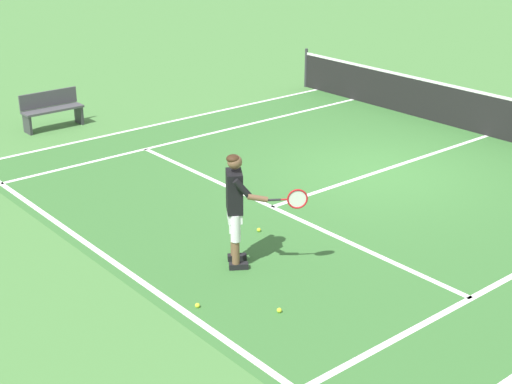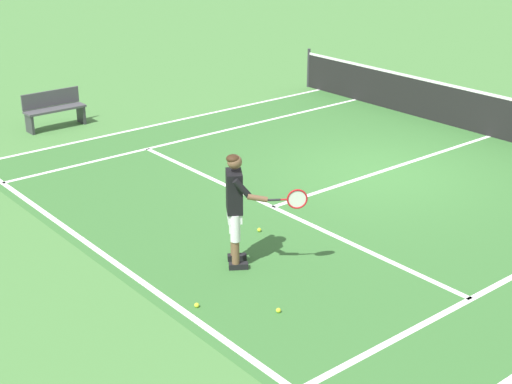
{
  "view_description": "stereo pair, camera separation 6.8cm",
  "coord_description": "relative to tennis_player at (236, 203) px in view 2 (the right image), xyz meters",
  "views": [
    {
      "loc": [
        9.1,
        -10.7,
        5.13
      ],
      "look_at": [
        1.29,
        -4.2,
        1.05
      ],
      "focal_mm": 52.88,
      "sensor_mm": 36.0,
      "label": 1
    },
    {
      "loc": [
        9.14,
        -10.65,
        5.13
      ],
      "look_at": [
        1.29,
        -4.2,
        1.05
      ],
      "focal_mm": 52.88,
      "sensor_mm": 36.0,
      "label": 2
    }
  ],
  "objects": [
    {
      "name": "ground_plane",
      "position": [
        -1.31,
        4.58,
        -0.99
      ],
      "size": [
        80.0,
        80.0,
        0.0
      ],
      "primitive_type": "plane",
      "color": "#477F3D"
    },
    {
      "name": "court_inner_surface",
      "position": [
        -1.31,
        3.43,
        -0.99
      ],
      "size": [
        10.98,
        9.98,
        0.0
      ],
      "primitive_type": "cube",
      "color": "#387033",
      "rests_on": "ground"
    },
    {
      "name": "line_baseline",
      "position": [
        -1.31,
        -1.37,
        -0.99
      ],
      "size": [
        10.98,
        0.1,
        0.01
      ],
      "primitive_type": "cube",
      "color": "white",
      "rests_on": "ground"
    },
    {
      "name": "line_service",
      "position": [
        -1.31,
        1.82,
        -0.99
      ],
      "size": [
        8.23,
        0.1,
        0.01
      ],
      "primitive_type": "cube",
      "color": "white",
      "rests_on": "ground"
    },
    {
      "name": "line_centre_service",
      "position": [
        -1.31,
        5.02,
        -0.99
      ],
      "size": [
        0.1,
        6.4,
        0.01
      ],
      "primitive_type": "cube",
      "color": "white",
      "rests_on": "ground"
    },
    {
      "name": "line_singles_left",
      "position": [
        -5.43,
        3.43,
        -0.99
      ],
      "size": [
        0.1,
        9.58,
        0.01
      ],
      "primitive_type": "cube",
      "color": "white",
      "rests_on": "ground"
    },
    {
      "name": "line_doubles_left",
      "position": [
        -6.8,
        3.43,
        -0.99
      ],
      "size": [
        0.1,
        9.58,
        0.01
      ],
      "primitive_type": "cube",
      "color": "white",
      "rests_on": "ground"
    },
    {
      "name": "tennis_net",
      "position": [
        -1.31,
        8.22,
        -0.49
      ],
      "size": [
        11.96,
        0.08,
        1.07
      ],
      "color": "#333338",
      "rests_on": "ground"
    },
    {
      "name": "tennis_player",
      "position": [
        0.0,
        0.0,
        0.0
      ],
      "size": [
        1.08,
        0.87,
        1.71
      ],
      "color": "black",
      "rests_on": "ground"
    },
    {
      "name": "tennis_ball_near_feet",
      "position": [
        -0.68,
        0.99,
        -0.96
      ],
      "size": [
        0.07,
        0.07,
        0.07
      ],
      "primitive_type": "sphere",
      "color": "#CCE02D",
      "rests_on": "ground"
    },
    {
      "name": "tennis_ball_by_baseline",
      "position": [
        1.41,
        -0.42,
        -0.96
      ],
      "size": [
        0.07,
        0.07,
        0.07
      ],
      "primitive_type": "sphere",
      "color": "#CCE02D",
      "rests_on": "ground"
    },
    {
      "name": "tennis_ball_mid_court",
      "position": [
        0.63,
        -1.17,
        -0.96
      ],
      "size": [
        0.07,
        0.07,
        0.07
      ],
      "primitive_type": "sphere",
      "color": "#CCE02D",
      "rests_on": "ground"
    },
    {
      "name": "courtside_bench",
      "position": [
        -8.12,
        1.0,
        -0.54
      ],
      "size": [
        0.4,
        1.4,
        0.85
      ],
      "color": "#47474C",
      "rests_on": "ground"
    }
  ]
}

